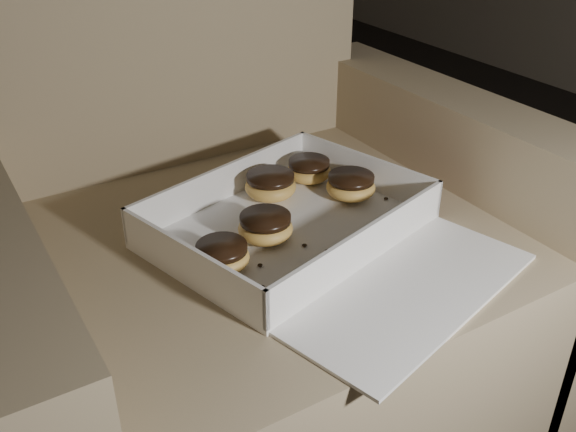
% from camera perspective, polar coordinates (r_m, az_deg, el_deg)
% --- Properties ---
extents(floor, '(4.50, 4.50, 0.00)m').
position_cam_1_polar(floor, '(1.36, -8.46, -11.33)').
color(floor, black).
rests_on(floor, ground).
extents(armchair, '(0.86, 0.73, 0.90)m').
position_cam_1_polar(armchair, '(1.06, -3.73, -5.11)').
color(armchair, '#8A7B58').
rests_on(armchair, floor).
extents(bakery_box, '(0.47, 0.52, 0.06)m').
position_cam_1_polar(bakery_box, '(0.91, 1.95, -1.59)').
color(bakery_box, white).
rests_on(bakery_box, armchair).
extents(donut_a, '(0.08, 0.08, 0.04)m').
position_cam_1_polar(donut_a, '(0.89, -2.02, -0.96)').
color(donut_a, '#EBB552').
rests_on(donut_a, bakery_box).
extents(donut_b, '(0.07, 0.07, 0.04)m').
position_cam_1_polar(donut_b, '(0.84, -5.89, -3.54)').
color(donut_b, '#EBB552').
rests_on(donut_b, bakery_box).
extents(donut_c, '(0.07, 0.07, 0.04)m').
position_cam_1_polar(donut_c, '(1.05, 1.88, 4.13)').
color(donut_c, '#EBB552').
rests_on(donut_c, bakery_box).
extents(donut_d, '(0.08, 0.08, 0.04)m').
position_cam_1_polar(donut_d, '(1.01, 5.61, 2.70)').
color(donut_d, '#EBB552').
rests_on(donut_d, bakery_box).
extents(donut_e, '(0.08, 0.08, 0.04)m').
position_cam_1_polar(donut_e, '(1.00, -1.57, 2.76)').
color(donut_e, '#EBB552').
rests_on(donut_e, bakery_box).
extents(crumb_a, '(0.01, 0.01, 0.00)m').
position_cam_1_polar(crumb_a, '(0.88, 3.54, -3.11)').
color(crumb_a, black).
rests_on(crumb_a, bakery_box).
extents(crumb_b, '(0.01, 0.01, 0.00)m').
position_cam_1_polar(crumb_b, '(0.85, -2.50, -4.39)').
color(crumb_b, black).
rests_on(crumb_b, bakery_box).
extents(crumb_c, '(0.01, 0.01, 0.00)m').
position_cam_1_polar(crumb_c, '(0.81, -2.32, -6.32)').
color(crumb_c, black).
rests_on(crumb_c, bakery_box).
extents(crumb_d, '(0.01, 0.01, 0.00)m').
position_cam_1_polar(crumb_d, '(1.01, 8.71, 1.55)').
color(crumb_d, black).
rests_on(crumb_d, bakery_box).
extents(crumb_e, '(0.01, 0.01, 0.00)m').
position_cam_1_polar(crumb_e, '(0.89, 1.47, -2.61)').
color(crumb_e, black).
rests_on(crumb_e, bakery_box).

